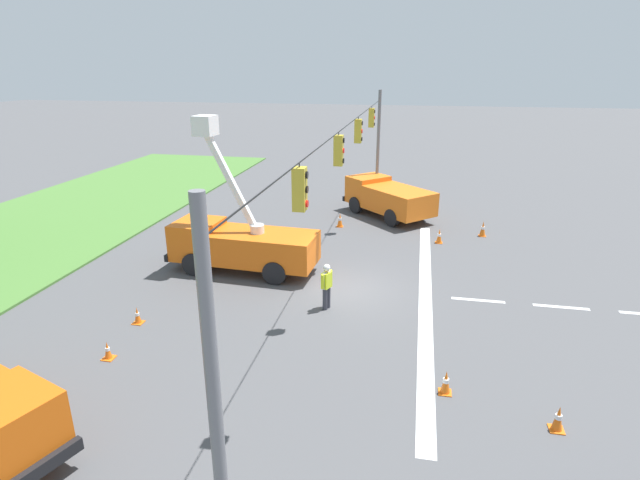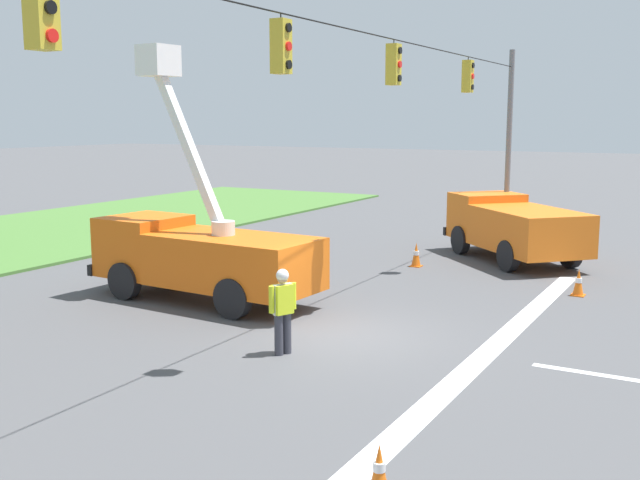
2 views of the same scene
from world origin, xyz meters
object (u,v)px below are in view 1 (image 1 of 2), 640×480
utility_truck_bucket_lift (240,242)px  road_worker (327,284)px  traffic_cone_mid_left (108,351)px  traffic_cone_lane_edge_a (558,419)px  utility_truck_support_near (388,197)px  traffic_cone_near_bucket (340,220)px  traffic_cone_foreground_left (254,224)px  traffic_cone_foreground_right (483,229)px  traffic_cone_lane_edge_b (446,382)px  traffic_cone_mid_right (439,236)px  traffic_cone_far_left (137,316)px

utility_truck_bucket_lift → road_worker: 5.22m
traffic_cone_mid_left → traffic_cone_lane_edge_a: size_ratio=0.85×
utility_truck_support_near → traffic_cone_near_bucket: utility_truck_support_near is taller
traffic_cone_foreground_left → traffic_cone_mid_left: size_ratio=1.33×
traffic_cone_foreground_right → traffic_cone_mid_left: (-14.43, 12.60, -0.13)m
utility_truck_bucket_lift → traffic_cone_mid_left: (-7.51, 1.66, -1.07)m
road_worker → traffic_cone_lane_edge_b: size_ratio=2.54×
traffic_cone_mid_left → traffic_cone_foreground_right: bearing=-41.1°
road_worker → traffic_cone_foreground_left: (8.34, 5.58, -0.61)m
traffic_cone_near_bucket → traffic_cone_lane_edge_b: (-14.32, -5.22, -0.05)m
utility_truck_support_near → traffic_cone_foreground_left: (-4.21, 6.95, -0.79)m
traffic_cone_mid_left → traffic_cone_lane_edge_a: (-0.73, -12.80, 0.06)m
utility_truck_support_near → traffic_cone_mid_left: size_ratio=10.00×
traffic_cone_foreground_left → traffic_cone_mid_right: size_ratio=1.04×
traffic_cone_far_left → traffic_cone_foreground_left: bearing=-3.8°
utility_truck_support_near → road_worker: size_ratio=3.29×
utility_truck_support_near → traffic_cone_far_left: size_ratio=9.59×
utility_truck_support_near → traffic_cone_foreground_right: (-2.75, -5.23, -0.78)m
road_worker → traffic_cone_mid_right: (8.25, -4.31, -0.63)m
road_worker → traffic_cone_far_left: road_worker is taller
traffic_cone_foreground_right → traffic_cone_lane_edge_a: size_ratio=1.17×
traffic_cone_foreground_left → traffic_cone_far_left: size_ratio=1.28×
utility_truck_support_near → traffic_cone_foreground_left: bearing=121.2°
road_worker → traffic_cone_lane_edge_a: 8.69m
road_worker → traffic_cone_lane_edge_a: size_ratio=2.57×
traffic_cone_lane_edge_b → traffic_cone_mid_left: bearing=91.5°
traffic_cone_mid_left → traffic_cone_lane_edge_a: 12.82m
utility_truck_bucket_lift → traffic_cone_mid_left: bearing=167.6°
traffic_cone_far_left → traffic_cone_mid_right: bearing=-44.9°
traffic_cone_foreground_right → traffic_cone_lane_edge_b: size_ratio=1.16×
traffic_cone_near_bucket → traffic_cone_lane_edge_b: 15.24m
traffic_cone_lane_edge_a → traffic_cone_lane_edge_b: 2.84m
utility_truck_support_near → traffic_cone_far_left: utility_truck_support_near is taller
utility_truck_bucket_lift → traffic_cone_near_bucket: utility_truck_bucket_lift is taller
traffic_cone_foreground_right → traffic_cone_far_left: 17.75m
traffic_cone_lane_edge_a → utility_truck_bucket_lift: bearing=53.5°
traffic_cone_foreground_right → traffic_cone_lane_edge_b: (-14.17, 2.46, -0.06)m
utility_truck_support_near → traffic_cone_near_bucket: (-2.60, 2.45, -0.79)m
traffic_cone_near_bucket → utility_truck_bucket_lift: bearing=155.2°
traffic_cone_near_bucket → traffic_cone_far_left: bearing=157.1°
traffic_cone_foreground_left → traffic_cone_mid_right: 9.89m
traffic_cone_foreground_right → traffic_cone_near_bucket: 7.68m
traffic_cone_mid_left → traffic_cone_lane_edge_a: traffic_cone_lane_edge_a is taller
traffic_cone_near_bucket → traffic_cone_far_left: 13.40m
traffic_cone_lane_edge_a → traffic_cone_foreground_left: bearing=42.1°
traffic_cone_mid_right → traffic_cone_lane_edge_b: traffic_cone_mid_right is taller
traffic_cone_foreground_left → traffic_cone_mid_right: (-0.08, -9.89, -0.02)m
traffic_cone_lane_edge_a → traffic_cone_far_left: bearing=77.3°
traffic_cone_foreground_left → traffic_cone_foreground_right: 12.27m
utility_truck_bucket_lift → traffic_cone_lane_edge_b: bearing=-130.5°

